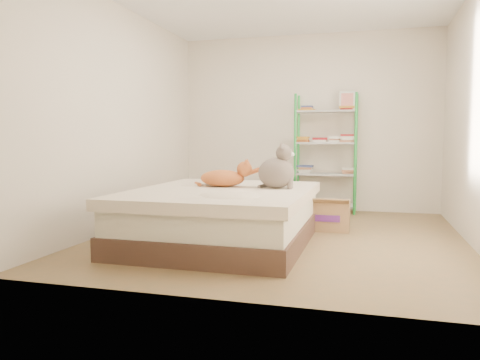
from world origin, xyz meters
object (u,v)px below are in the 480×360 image
(bed, at_px, (223,216))
(shelf_unit, at_px, (326,152))
(grey_cat, at_px, (276,166))
(cardboard_box, at_px, (328,215))
(white_bin, at_px, (248,198))
(orange_cat, at_px, (222,176))

(bed, height_order, shelf_unit, shelf_unit)
(bed, xyz_separation_m, grey_cat, (0.51, 0.22, 0.50))
(bed, distance_m, cardboard_box, 1.39)
(white_bin, bearing_deg, grey_cat, -66.78)
(grey_cat, height_order, shelf_unit, shelf_unit)
(bed, height_order, orange_cat, orange_cat)
(bed, height_order, grey_cat, grey_cat)
(grey_cat, xyz_separation_m, white_bin, (-0.77, 1.79, -0.57))
(grey_cat, bearing_deg, orange_cat, 84.79)
(orange_cat, relative_size, cardboard_box, 1.15)
(bed, relative_size, orange_cat, 3.85)
(shelf_unit, height_order, cardboard_box, shelf_unit)
(orange_cat, height_order, shelf_unit, shelf_unit)
(orange_cat, height_order, white_bin, orange_cat)
(orange_cat, xyz_separation_m, white_bin, (-0.18, 1.77, -0.46))
(orange_cat, xyz_separation_m, shelf_unit, (0.90, 2.10, 0.21))
(shelf_unit, relative_size, white_bin, 3.92)
(bed, bearing_deg, grey_cat, 23.68)
(cardboard_box, relative_size, white_bin, 1.10)
(grey_cat, height_order, cardboard_box, grey_cat)
(bed, height_order, cardboard_box, bed)
(shelf_unit, bearing_deg, white_bin, -163.15)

